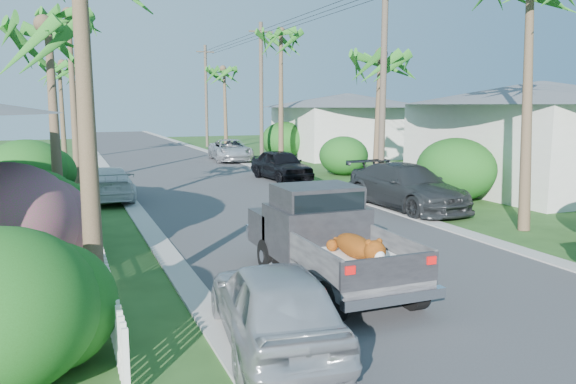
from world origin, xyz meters
name	(u,v)px	position (x,y,z in m)	size (l,w,h in m)	color
ground	(496,332)	(0.00, 0.00, 0.00)	(120.00, 120.00, 0.00)	#264A1C
road	(187,171)	(0.00, 25.00, 0.01)	(8.00, 100.00, 0.02)	#38383A
curb_left	(109,174)	(-4.30, 25.00, 0.03)	(0.60, 100.00, 0.06)	#A5A39E
curb_right	(258,167)	(4.30, 25.00, 0.03)	(0.60, 100.00, 0.06)	#A5A39E
pickup_truck	(322,235)	(-1.53, 3.65, 1.01)	(1.98, 5.12, 2.06)	black
parked_car_rm	(407,187)	(5.00, 10.21, 0.81)	(2.26, 5.56, 1.61)	#282B2D
parked_car_rf	(281,165)	(3.60, 19.28, 0.76)	(1.79, 4.44, 1.51)	black
parked_car_rd	(230,150)	(3.92, 29.60, 0.72)	(2.39, 5.18, 1.44)	silver
parked_car_ln	(274,304)	(-3.66, 0.91, 0.69)	(1.64, 4.07, 1.39)	#B5B7BD
parked_car_lf	(108,184)	(-5.00, 16.17, 0.67)	(1.87, 4.61, 1.34)	silver
palm_l_b	(48,26)	(-6.80, 12.00, 6.15)	(4.40, 4.40, 7.40)	brown
palm_l_c	(68,15)	(-6.00, 22.00, 7.91)	(4.40, 4.40, 9.20)	brown
palm_l_d	(59,64)	(-6.50, 34.00, 6.44)	(4.40, 4.40, 7.70)	brown
palm_r_b	(380,55)	(6.60, 15.00, 5.95)	(4.40, 4.40, 7.20)	brown
palm_r_c	(281,33)	(6.20, 26.00, 8.11)	(4.40, 4.40, 9.40)	brown
palm_r_d	(225,69)	(6.50, 40.00, 6.74)	(4.40, 4.40, 8.00)	brown
shrub_l_b	(6,224)	(-7.80, 6.00, 1.30)	(3.00, 3.30, 2.60)	#B71A72
shrub_l_c	(35,205)	(-7.40, 10.00, 1.00)	(2.40, 2.64, 2.00)	#1D4B15
shrub_l_d	(27,169)	(-8.00, 18.00, 1.20)	(3.20, 3.52, 2.40)	#1D4B15
shrub_r_b	(456,169)	(7.80, 11.00, 1.25)	(3.00, 3.30, 2.50)	#1D4B15
shrub_r_c	(343,156)	(7.50, 20.00, 1.05)	(2.60, 2.86, 2.10)	#1D4B15
shrub_r_d	(284,140)	(8.00, 30.00, 1.30)	(3.20, 3.52, 2.60)	#1D4B15
picket_fence	(99,258)	(-6.00, 5.50, 0.50)	(0.10, 11.00, 1.00)	white
house_right_near	(538,140)	(13.00, 12.00, 2.22)	(8.00, 9.00, 4.80)	silver
house_right_far	(347,127)	(13.00, 30.00, 2.12)	(9.00, 8.00, 4.60)	silver
utility_pole_b	(383,84)	(5.60, 13.00, 4.60)	(1.60, 0.26, 9.00)	brown
utility_pole_c	(261,92)	(5.60, 28.00, 4.60)	(1.60, 0.26, 9.00)	brown
utility_pole_d	(206,95)	(5.60, 43.00, 4.60)	(1.60, 0.26, 9.00)	brown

